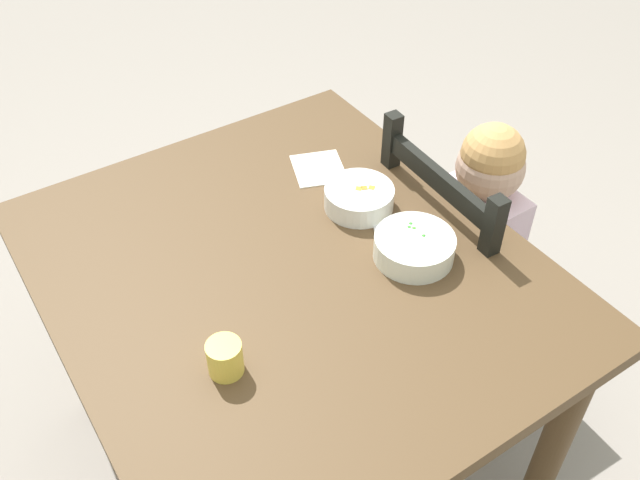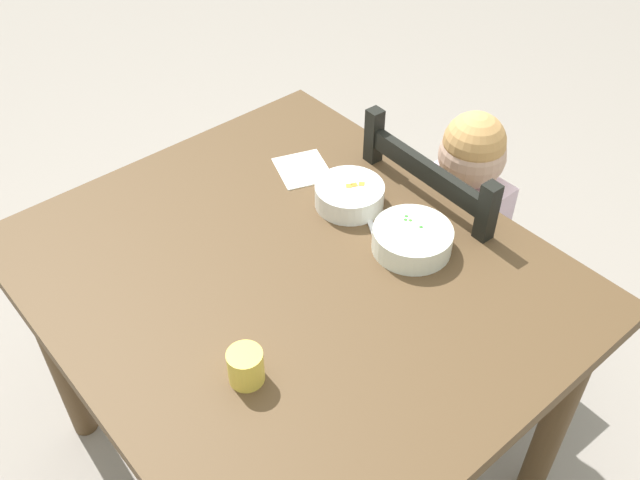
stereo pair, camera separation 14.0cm
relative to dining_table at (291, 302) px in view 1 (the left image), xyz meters
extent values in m
plane|color=gray|center=(0.00, 0.00, -0.66)|extent=(8.00, 8.00, 0.00)
cube|color=brown|center=(0.00, 0.00, 0.09)|extent=(1.14, 0.99, 0.04)
cylinder|color=brown|center=(-0.50, -0.42, -0.29)|extent=(0.07, 0.07, 0.73)
cylinder|color=brown|center=(-0.50, 0.42, -0.29)|extent=(0.07, 0.07, 0.73)
cylinder|color=brown|center=(0.50, 0.42, -0.29)|extent=(0.07, 0.07, 0.73)
cube|color=black|center=(0.02, 0.60, -0.24)|extent=(0.44, 0.44, 0.02)
cube|color=black|center=(0.22, 0.78, -0.46)|extent=(0.04, 0.04, 0.40)
cube|color=black|center=(-0.16, 0.79, -0.46)|extent=(0.04, 0.04, 0.40)
cube|color=black|center=(0.20, 0.40, -0.46)|extent=(0.04, 0.04, 0.40)
cube|color=black|center=(-0.18, 0.42, -0.46)|extent=(0.04, 0.04, 0.40)
cube|color=black|center=(0.20, 0.40, 0.01)|extent=(0.04, 0.04, 0.49)
cube|color=black|center=(-0.18, 0.42, 0.01)|extent=(0.04, 0.04, 0.49)
cube|color=black|center=(0.01, 0.41, 0.19)|extent=(0.36, 0.04, 0.05)
cube|color=black|center=(0.01, 0.41, 0.04)|extent=(0.36, 0.04, 0.05)
cube|color=silver|center=(0.02, 0.57, -0.07)|extent=(0.22, 0.14, 0.32)
sphere|color=#D4A990|center=(0.02, 0.57, 0.16)|extent=(0.17, 0.17, 0.17)
sphere|color=tan|center=(0.02, 0.57, 0.20)|extent=(0.16, 0.16, 0.16)
cylinder|color=#3F4C72|center=(-0.04, 0.45, -0.45)|extent=(0.07, 0.07, 0.42)
cylinder|color=#3F4C72|center=(0.07, 0.45, -0.45)|extent=(0.07, 0.07, 0.42)
cylinder|color=silver|center=(-0.11, 0.47, 0.01)|extent=(0.06, 0.26, 0.14)
cylinder|color=silver|center=(0.15, 0.47, 0.01)|extent=(0.06, 0.26, 0.14)
cylinder|color=white|center=(0.12, 0.25, 0.14)|extent=(0.18, 0.18, 0.06)
cylinder|color=white|center=(0.12, 0.25, 0.12)|extent=(0.08, 0.08, 0.01)
cylinder|color=green|center=(0.12, 0.25, 0.15)|extent=(0.15, 0.15, 0.03)
sphere|color=green|center=(0.09, 0.26, 0.16)|extent=(0.01, 0.01, 0.01)
sphere|color=green|center=(0.13, 0.27, 0.16)|extent=(0.01, 0.01, 0.01)
sphere|color=green|center=(0.10, 0.26, 0.16)|extent=(0.01, 0.01, 0.01)
sphere|color=green|center=(0.08, 0.27, 0.16)|extent=(0.01, 0.01, 0.01)
cylinder|color=white|center=(-0.08, 0.25, 0.14)|extent=(0.17, 0.17, 0.05)
cylinder|color=white|center=(-0.08, 0.25, 0.12)|extent=(0.07, 0.07, 0.01)
cylinder|color=orange|center=(-0.08, 0.25, 0.15)|extent=(0.14, 0.14, 0.03)
cube|color=orange|center=(-0.09, 0.25, 0.16)|extent=(0.02, 0.02, 0.01)
cube|color=orange|center=(-0.07, 0.27, 0.16)|extent=(0.02, 0.02, 0.01)
cube|color=orange|center=(-0.08, 0.26, 0.16)|extent=(0.02, 0.02, 0.01)
cube|color=silver|center=(0.01, 0.23, 0.11)|extent=(0.09, 0.06, 0.00)
ellipsoid|color=silver|center=(-0.04, 0.26, 0.12)|extent=(0.05, 0.05, 0.01)
cylinder|color=#EED34F|center=(0.17, -0.24, 0.15)|extent=(0.07, 0.07, 0.07)
cube|color=white|center=(-0.26, 0.25, 0.11)|extent=(0.17, 0.17, 0.00)
camera|label=1|loc=(0.94, -0.54, 1.19)|focal=39.34mm
camera|label=2|loc=(0.86, -0.65, 1.19)|focal=39.34mm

